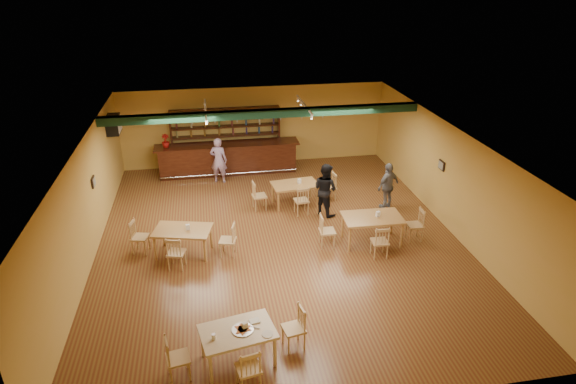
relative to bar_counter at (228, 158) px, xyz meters
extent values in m
plane|color=brown|center=(1.10, -5.15, -0.56)|extent=(12.00, 12.00, 0.00)
cube|color=#10301E|center=(1.10, -2.35, 2.31)|extent=(10.00, 0.30, 0.25)
cube|color=white|center=(-0.70, -1.75, 2.38)|extent=(0.05, 2.50, 0.05)
cube|color=white|center=(2.50, -1.75, 2.38)|extent=(0.05, 2.50, 0.05)
cube|color=white|center=(-3.70, -0.95, 1.79)|extent=(0.34, 0.70, 0.48)
cube|color=black|center=(-3.87, -4.15, 1.14)|extent=(0.04, 0.34, 0.28)
cube|color=black|center=(6.07, -4.65, 1.14)|extent=(0.04, 0.34, 0.28)
cube|color=black|center=(0.00, 0.00, 0.00)|extent=(5.28, 0.85, 1.13)
cube|color=black|center=(0.00, 0.63, 0.57)|extent=(4.08, 0.40, 2.28)
imported|color=#9E110E|center=(-2.19, 0.00, 0.81)|extent=(0.35, 0.35, 0.49)
cube|color=#AF723E|center=(1.95, -3.08, -0.20)|extent=(1.54, 1.03, 0.73)
cube|color=#AF723E|center=(-1.53, -5.51, -0.19)|extent=(1.65, 1.22, 0.74)
cube|color=#AF723E|center=(3.60, -5.82, -0.16)|extent=(1.65, 1.02, 0.81)
cube|color=beige|center=(-0.41, -9.71, -0.19)|extent=(1.55, 1.15, 0.75)
cylinder|color=silver|center=(-0.31, -9.71, 0.19)|extent=(0.48, 0.48, 0.01)
cylinder|color=#EAE5C6|center=(-0.86, -9.86, 0.24)|extent=(0.09, 0.09, 0.11)
cube|color=white|center=(-0.06, -9.51, 0.20)|extent=(0.23, 0.19, 0.03)
cube|color=silver|center=(-0.16, -9.66, 0.20)|extent=(0.33, 0.21, 0.00)
cylinder|color=white|center=(0.14, -9.91, 0.19)|extent=(0.26, 0.26, 0.01)
imported|color=purple|center=(-0.37, -0.83, 0.26)|extent=(0.69, 0.55, 1.65)
imported|color=black|center=(2.75, -3.88, 0.27)|extent=(0.98, 1.02, 1.66)
imported|color=slate|center=(4.80, -3.82, 0.20)|extent=(0.96, 0.75, 1.52)
camera|label=1|loc=(-0.72, -17.04, 6.49)|focal=30.34mm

